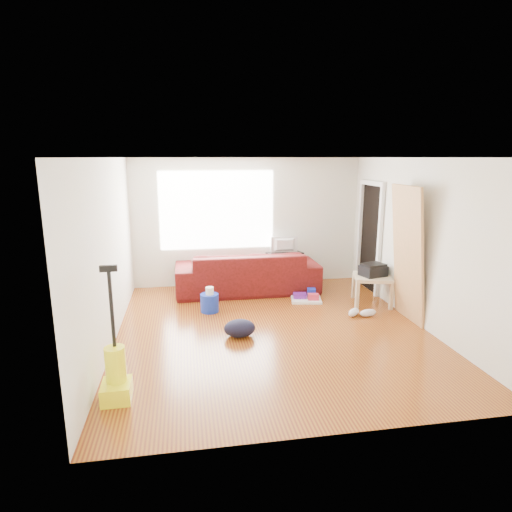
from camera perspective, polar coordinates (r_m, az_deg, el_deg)
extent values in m
cube|color=maroon|center=(6.44, 2.22, -9.85)|extent=(4.50, 5.00, 0.01)
cube|color=silver|center=(5.94, 2.43, 12.98)|extent=(4.50, 5.00, 0.01)
cube|color=beige|center=(8.49, -1.14, 4.54)|extent=(4.50, 0.01, 2.50)
cube|color=beige|center=(3.74, 10.21, -6.75)|extent=(4.50, 0.01, 2.50)
cube|color=beige|center=(6.03, -19.10, 0.30)|extent=(0.01, 5.00, 2.50)
cube|color=beige|center=(6.88, 20.99, 1.66)|extent=(0.01, 5.00, 2.50)
cube|color=white|center=(8.37, -5.21, 6.09)|extent=(2.20, 0.01, 1.50)
cube|color=white|center=(7.99, 16.12, 1.67)|extent=(0.06, 0.08, 2.00)
cube|color=white|center=(8.80, 13.62, 2.82)|extent=(0.06, 0.08, 2.00)
cube|color=white|center=(8.27, 15.24, 9.37)|extent=(0.06, 0.98, 0.08)
cube|color=black|center=(8.41, 15.03, 2.27)|extent=(0.01, 0.86, 1.98)
imported|color=black|center=(8.23, -1.19, -4.69)|extent=(2.67, 1.05, 0.78)
cube|color=black|center=(8.62, 3.79, -3.69)|extent=(0.75, 0.57, 0.02)
cube|color=black|center=(8.56, 3.81, -2.35)|extent=(0.75, 0.57, 0.02)
cube|color=black|center=(8.51, 3.83, -0.99)|extent=(0.75, 0.57, 0.02)
cube|color=black|center=(8.46, 3.85, 0.39)|extent=(0.75, 0.57, 0.02)
cylinder|color=black|center=(8.25, 2.59, -2.22)|extent=(0.02, 0.02, 0.67)
cylinder|color=black|center=(8.52, 1.52, -1.72)|extent=(0.02, 0.02, 0.67)
cylinder|color=black|center=(8.56, 6.11, -1.72)|extent=(0.02, 0.02, 0.67)
cylinder|color=black|center=(8.82, 4.97, -1.26)|extent=(0.02, 0.02, 0.67)
imported|color=black|center=(8.42, 3.87, 1.49)|extent=(0.54, 0.07, 0.31)
cube|color=tan|center=(7.68, 15.29, -2.75)|extent=(0.77, 0.77, 0.06)
cube|color=tan|center=(7.45, 13.34, -5.16)|extent=(0.06, 0.06, 0.45)
cube|color=tan|center=(7.98, 12.90, -3.91)|extent=(0.06, 0.06, 0.45)
cube|color=tan|center=(7.53, 17.59, -5.21)|extent=(0.06, 0.06, 0.45)
cube|color=tan|center=(8.06, 16.87, -3.98)|extent=(0.06, 0.06, 0.45)
cube|color=black|center=(7.65, 15.34, -1.91)|extent=(0.48, 0.41, 0.18)
cube|color=black|center=(7.62, 15.39, -1.13)|extent=(0.43, 0.37, 0.04)
cylinder|color=#1631BB|center=(7.21, -6.17, -7.36)|extent=(0.32, 0.32, 0.30)
cylinder|color=silver|center=(7.13, -6.17, -5.80)|extent=(0.13, 0.13, 0.12)
cube|color=white|center=(7.74, 6.69, -5.78)|extent=(0.60, 0.51, 0.04)
cube|color=#C52945|center=(7.67, 7.64, -5.41)|extent=(0.21, 0.16, 0.11)
cube|color=#581885|center=(7.74, 5.85, -5.27)|extent=(0.26, 0.21, 0.08)
cube|color=#1B2BC2|center=(7.84, 7.39, -4.82)|extent=(0.17, 0.15, 0.15)
ellipsoid|color=black|center=(6.24, -2.19, -10.65)|extent=(0.47, 0.38, 0.25)
ellipsoid|color=silver|center=(7.15, 12.90, -7.32)|extent=(0.30, 0.29, 0.12)
ellipsoid|color=silver|center=(7.17, 14.71, -7.34)|extent=(0.31, 0.17, 0.12)
cube|color=#FFFE16|center=(4.95, -18.08, -16.77)|extent=(0.31, 0.35, 0.19)
cylinder|color=#FFFE16|center=(4.86, -18.23, -13.52)|extent=(0.22, 0.22, 0.38)
cylinder|color=black|center=(4.67, -18.69, -6.79)|extent=(0.04, 0.04, 0.81)
cube|color=black|center=(4.54, -19.08, -1.58)|extent=(0.17, 0.05, 0.06)
cube|color=#AC834A|center=(7.24, 18.95, -7.94)|extent=(0.26, 0.84, 2.10)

